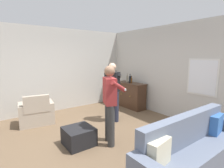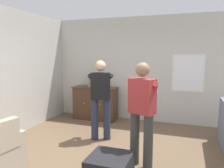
# 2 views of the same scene
# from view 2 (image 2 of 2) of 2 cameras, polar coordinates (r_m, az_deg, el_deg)

# --- Properties ---
(ground) EXTENTS (10.40, 10.40, 0.00)m
(ground) POSITION_cam_2_polar(r_m,az_deg,el_deg) (3.80, 1.44, -20.54)
(ground) COLOR brown
(wall_back_with_window) EXTENTS (5.20, 0.15, 2.80)m
(wall_back_with_window) POSITION_cam_2_polar(r_m,az_deg,el_deg) (5.95, 9.53, 3.73)
(wall_back_with_window) COLOR beige
(wall_back_with_window) RESTS_ON ground
(sideboard_cabinet) EXTENTS (1.23, 0.49, 0.91)m
(sideboard_cabinet) POSITION_cam_2_polar(r_m,az_deg,el_deg) (6.14, -4.37, -4.95)
(sideboard_cabinet) COLOR #472D1E
(sideboard_cabinet) RESTS_ON ground
(bottle_wine_green) EXTENTS (0.07, 0.07, 0.32)m
(bottle_wine_green) POSITION_cam_2_polar(r_m,az_deg,el_deg) (6.05, -4.64, 0.47)
(bottle_wine_green) COLOR black
(bottle_wine_green) RESTS_ON sideboard_cabinet
(bottle_liquor_amber) EXTENTS (0.06, 0.06, 0.27)m
(bottle_liquor_amber) POSITION_cam_2_polar(r_m,az_deg,el_deg) (5.97, -3.72, 0.12)
(bottle_liquor_amber) COLOR #593314
(bottle_liquor_amber) RESTS_ON sideboard_cabinet
(bottle_spirits_clear) EXTENTS (0.07, 0.07, 0.31)m
(bottle_spirits_clear) POSITION_cam_2_polar(r_m,az_deg,el_deg) (6.12, -5.94, 0.50)
(bottle_spirits_clear) COLOR gray
(bottle_spirits_clear) RESTS_ON sideboard_cabinet
(person_standing_left) EXTENTS (0.52, 0.52, 1.68)m
(person_standing_left) POSITION_cam_2_polar(r_m,az_deg,el_deg) (4.58, -2.98, -3.16)
(person_standing_left) COLOR #282D42
(person_standing_left) RESTS_ON ground
(person_standing_right) EXTENTS (0.51, 0.52, 1.68)m
(person_standing_right) POSITION_cam_2_polar(r_m,az_deg,el_deg) (3.49, 7.91, -6.64)
(person_standing_right) COLOR #383838
(person_standing_right) RESTS_ON ground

